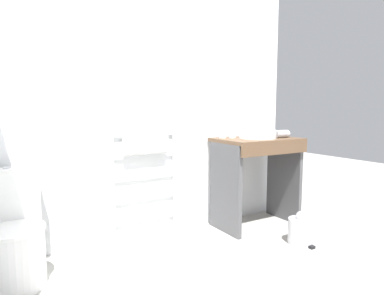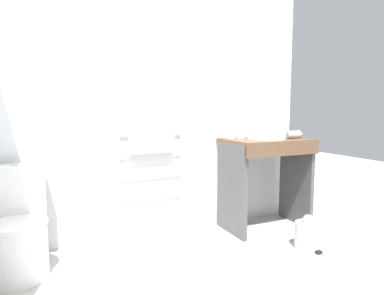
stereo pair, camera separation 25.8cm
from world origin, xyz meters
name	(u,v)px [view 1 (the left image)]	position (x,y,z in m)	size (l,w,h in m)	color
wall_back	(147,101)	(0.00, 1.47, 1.26)	(3.13, 0.12, 2.52)	silver
toilet	(12,239)	(-1.18, 1.06, 0.31)	(0.41, 0.55, 0.78)	white
towel_radiator	(145,158)	(-0.07, 1.36, 0.75)	(0.62, 0.06, 1.03)	silver
vanity_counter	(257,169)	(1.03, 1.10, 0.59)	(0.82, 0.56, 0.90)	brown
sink_basin	(257,134)	(1.01, 1.09, 0.94)	(0.37, 0.37, 0.08)	white
faucet	(245,130)	(1.01, 1.29, 0.97)	(0.02, 0.10, 0.12)	silver
cup_near_wall	(223,133)	(0.75, 1.31, 0.94)	(0.07, 0.07, 0.09)	white
cup_near_edge	(232,134)	(0.82, 1.25, 0.94)	(0.07, 0.07, 0.09)	white
hair_dryer	(281,134)	(1.29, 1.04, 0.94)	(0.22, 0.18, 0.08)	#B7B7BC
trash_bin	(301,230)	(1.05, 0.53, 0.12)	(0.22, 0.26, 0.30)	#B7B7BC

